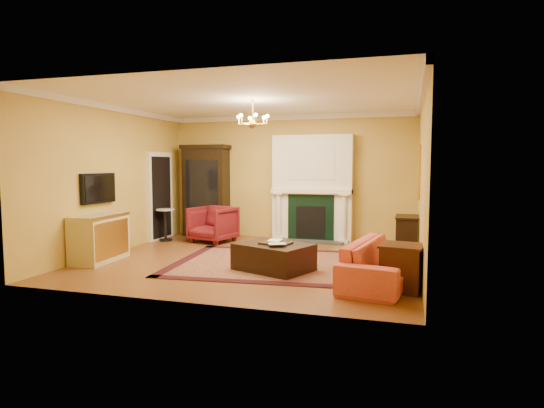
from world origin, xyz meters
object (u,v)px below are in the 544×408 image
at_px(pedestal_table, 165,222).
at_px(coral_sofa, 383,255).
at_px(china_cabinet, 206,193).
at_px(end_table, 402,269).
at_px(console_table, 407,238).
at_px(leather_ottoman, 274,257).
at_px(commode, 99,238).
at_px(wingback_armchair, 213,222).

xyz_separation_m(pedestal_table, coral_sofa, (5.13, -2.45, -0.01)).
relative_size(china_cabinet, end_table, 3.46).
bearing_deg(china_cabinet, console_table, -15.90).
distance_m(end_table, leather_ottoman, 2.20).
relative_size(commode, coral_sofa, 0.54).
bearing_deg(coral_sofa, china_cabinet, 62.33).
xyz_separation_m(china_cabinet, console_table, (4.89, -1.39, -0.70)).
bearing_deg(leather_ottoman, console_table, 61.67).
relative_size(wingback_armchair, end_table, 1.45).
bearing_deg(wingback_armchair, commode, -99.91).
height_order(pedestal_table, console_table, console_table).
bearing_deg(leather_ottoman, coral_sofa, 13.30).
xyz_separation_m(china_cabinet, coral_sofa, (4.54, -3.47, -0.67)).
xyz_separation_m(pedestal_table, leather_ottoman, (3.31, -2.17, -0.20)).
distance_m(china_cabinet, pedestal_table, 1.35).
xyz_separation_m(coral_sofa, leather_ottoman, (-1.82, 0.28, -0.19)).
height_order(pedestal_table, end_table, pedestal_table).
height_order(coral_sofa, leather_ottoman, coral_sofa).
bearing_deg(coral_sofa, wingback_armchair, 66.30).
bearing_deg(leather_ottoman, end_table, 5.33).
bearing_deg(wingback_armchair, pedestal_table, -155.91).
bearing_deg(commode, pedestal_table, 85.44).
bearing_deg(china_cabinet, leather_ottoman, -49.59).
bearing_deg(pedestal_table, console_table, -3.84).
relative_size(commode, end_table, 1.86).
relative_size(china_cabinet, leather_ottoman, 1.82).
bearing_deg(console_table, end_table, -90.75).
xyz_separation_m(pedestal_table, end_table, (5.42, -2.80, -0.13)).
height_order(china_cabinet, console_table, china_cabinet).
xyz_separation_m(pedestal_table, console_table, (5.48, -0.37, -0.05)).
relative_size(commode, leather_ottoman, 0.98).
xyz_separation_m(wingback_armchair, end_table, (4.29, -2.99, -0.14)).
relative_size(china_cabinet, pedestal_table, 2.87).
bearing_deg(end_table, console_table, 88.59).
bearing_deg(console_table, commode, -159.42).
distance_m(pedestal_table, leather_ottoman, 3.96).
relative_size(wingback_armchair, coral_sofa, 0.42).
bearing_deg(coral_sofa, pedestal_table, 74.22).
distance_m(china_cabinet, end_table, 6.21).
height_order(pedestal_table, coral_sofa, coral_sofa).
xyz_separation_m(wingback_armchair, coral_sofa, (4.00, -2.64, -0.03)).
xyz_separation_m(wingback_armchair, commode, (-1.16, -2.55, -0.02)).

